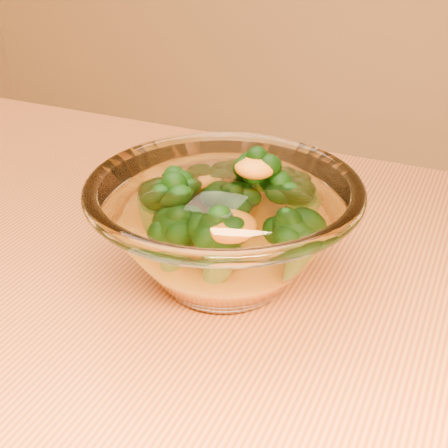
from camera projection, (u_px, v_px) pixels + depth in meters
The scene contains 4 objects.
table at pixel (155, 415), 0.54m from camera, with size 1.20×0.80×0.75m.
glass_bowl at pixel (224, 229), 0.52m from camera, with size 0.23×0.23×0.10m.
cheese_sauce at pixel (224, 251), 0.53m from camera, with size 0.13×0.13×0.04m, color orange.
broccoli_heap at pixel (227, 210), 0.51m from camera, with size 0.15×0.15×0.08m.
Camera 1 is at (0.22, -0.33, 1.06)m, focal length 50.00 mm.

